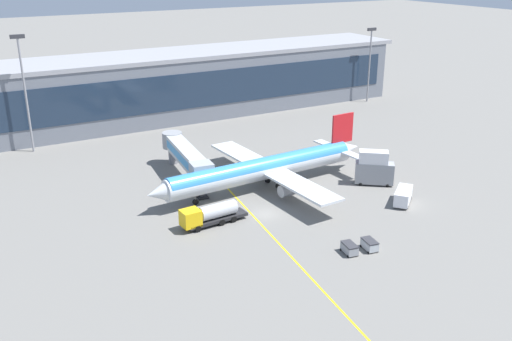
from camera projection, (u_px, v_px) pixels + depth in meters
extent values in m
plane|color=slate|center=(265.00, 214.00, 91.58)|extent=(700.00, 700.00, 0.00)
cube|color=yellow|center=(249.00, 212.00, 92.35)|extent=(10.60, 79.37, 0.01)
cube|color=slate|center=(56.00, 100.00, 131.57)|extent=(180.55, 18.90, 15.25)
cube|color=#1E2D42|center=(65.00, 106.00, 123.54)|extent=(175.13, 0.16, 8.54)
cube|color=#99999E|center=(52.00, 65.00, 128.70)|extent=(184.16, 19.28, 1.00)
cylinder|color=silver|center=(263.00, 170.00, 100.38)|extent=(37.25, 5.87, 3.74)
cylinder|color=#388CD1|center=(263.00, 168.00, 100.26)|extent=(36.50, 5.68, 3.59)
cone|color=silver|center=(158.00, 193.00, 90.36)|extent=(3.93, 3.76, 3.55)
cone|color=silver|center=(349.00, 148.00, 110.36)|extent=(4.66, 3.43, 3.18)
cube|color=red|center=(343.00, 128.00, 107.84)|extent=(4.87, 0.64, 5.60)
cube|color=silver|center=(353.00, 155.00, 106.10)|extent=(2.34, 6.08, 0.24)
cube|color=silver|center=(327.00, 144.00, 111.98)|extent=(2.34, 6.08, 0.24)
cube|color=silver|center=(303.00, 187.00, 93.63)|extent=(5.69, 15.83, 0.40)
cube|color=silver|center=(242.00, 154.00, 108.85)|extent=(5.69, 15.83, 0.40)
cylinder|color=#939399|center=(288.00, 190.00, 95.80)|extent=(2.99, 2.22, 2.05)
cylinder|color=#939399|center=(245.00, 166.00, 106.60)|extent=(2.99, 2.22, 2.05)
cylinder|color=black|center=(196.00, 202.00, 94.73)|extent=(1.02, 0.46, 1.00)
cylinder|color=slate|center=(195.00, 197.00, 94.43)|extent=(0.20, 0.20, 1.70)
cylinder|color=black|center=(278.00, 186.00, 101.26)|extent=(1.02, 0.46, 1.00)
cylinder|color=slate|center=(278.00, 182.00, 100.96)|extent=(0.20, 0.20, 1.70)
cylinder|color=black|center=(268.00, 180.00, 103.91)|extent=(1.02, 0.46, 1.00)
cylinder|color=slate|center=(268.00, 176.00, 103.61)|extent=(0.20, 0.20, 1.70)
cube|color=#B2B7BC|center=(186.00, 154.00, 104.04)|extent=(5.10, 19.10, 2.80)
cube|color=#2D84C6|center=(186.00, 154.00, 104.06)|extent=(4.88, 16.11, 1.54)
cube|color=#9EA3A8|center=(202.00, 171.00, 95.91)|extent=(3.94, 3.58, 2.94)
cylinder|color=#4C4C51|center=(202.00, 188.00, 97.01)|extent=(0.70, 0.70, 3.47)
cube|color=#262628|center=(203.00, 197.00, 97.57)|extent=(1.99, 1.99, 0.30)
cylinder|color=gray|center=(172.00, 140.00, 112.18)|extent=(3.90, 3.90, 3.08)
cylinder|color=gray|center=(173.00, 155.00, 113.29)|extent=(1.80, 1.80, 3.47)
cube|color=#232326|center=(216.00, 219.00, 88.16)|extent=(10.13, 3.08, 0.50)
cube|color=yellow|center=(191.00, 218.00, 85.50)|extent=(2.94, 2.66, 2.50)
cube|color=black|center=(183.00, 217.00, 84.69)|extent=(0.29, 2.31, 1.12)
cylinder|color=#B7BABF|center=(218.00, 210.00, 87.83)|extent=(6.12, 2.55, 2.20)
cylinder|color=black|center=(198.00, 229.00, 85.38)|extent=(1.02, 0.41, 1.00)
cylinder|color=black|center=(191.00, 223.00, 87.25)|extent=(1.02, 0.41, 1.00)
cylinder|color=black|center=(222.00, 222.00, 87.47)|extent=(1.02, 0.41, 1.00)
cylinder|color=black|center=(215.00, 217.00, 89.34)|extent=(1.02, 0.41, 1.00)
cylinder|color=black|center=(234.00, 219.00, 88.53)|extent=(1.02, 0.41, 1.00)
cylinder|color=black|center=(226.00, 214.00, 90.40)|extent=(1.02, 0.41, 1.00)
cube|color=gray|center=(374.00, 173.00, 102.72)|extent=(6.90, 6.16, 3.80)
cube|color=silver|center=(374.00, 157.00, 101.71)|extent=(5.48, 5.01, 2.20)
cylinder|color=black|center=(387.00, 181.00, 104.10)|extent=(0.63, 0.57, 0.60)
cylinder|color=black|center=(387.00, 186.00, 102.01)|extent=(0.63, 0.57, 0.60)
cylinder|color=black|center=(360.00, 180.00, 104.77)|extent=(0.63, 0.57, 0.60)
cylinder|color=black|center=(360.00, 184.00, 102.69)|extent=(0.63, 0.57, 0.60)
cube|color=white|center=(403.00, 196.00, 94.97)|extent=(5.96, 5.42, 2.20)
cube|color=black|center=(402.00, 197.00, 93.58)|extent=(2.88, 2.89, 0.66)
cylinder|color=black|center=(407.00, 207.00, 93.24)|extent=(0.62, 0.57, 0.60)
cylinder|color=black|center=(394.00, 205.00, 93.96)|extent=(0.62, 0.57, 0.60)
cylinder|color=black|center=(411.00, 198.00, 96.76)|extent=(0.62, 0.57, 0.60)
cylinder|color=black|center=(398.00, 196.00, 97.49)|extent=(0.62, 0.57, 0.60)
cube|color=gray|center=(349.00, 249.00, 79.17)|extent=(1.89, 2.80, 1.10)
cube|color=#333338|center=(350.00, 244.00, 78.92)|extent=(1.93, 2.86, 0.10)
cylinder|color=black|center=(341.00, 250.00, 80.04)|extent=(0.18, 0.37, 0.36)
cylinder|color=black|center=(350.00, 248.00, 80.52)|extent=(0.18, 0.37, 0.36)
cylinder|color=black|center=(348.00, 257.00, 78.21)|extent=(0.18, 0.37, 0.36)
cylinder|color=black|center=(358.00, 255.00, 78.70)|extent=(0.18, 0.37, 0.36)
cube|color=#B2B7BC|center=(369.00, 245.00, 80.21)|extent=(1.89, 2.80, 1.10)
cube|color=#333338|center=(370.00, 240.00, 79.96)|extent=(1.93, 2.86, 0.10)
cylinder|color=black|center=(361.00, 246.00, 81.07)|extent=(0.18, 0.37, 0.36)
cylinder|color=black|center=(370.00, 244.00, 81.56)|extent=(0.18, 0.37, 0.36)
cylinder|color=black|center=(368.00, 253.00, 79.25)|extent=(0.18, 0.37, 0.36)
cylinder|color=black|center=(378.00, 251.00, 79.73)|extent=(0.18, 0.37, 0.36)
cylinder|color=gray|center=(369.00, 67.00, 158.77)|extent=(0.44, 0.44, 19.65)
cube|color=#333338|center=(372.00, 29.00, 155.16)|extent=(2.80, 0.50, 0.80)
cylinder|color=gray|center=(26.00, 97.00, 116.71)|extent=(0.44, 0.44, 23.50)
cube|color=#333338|center=(17.00, 36.00, 112.42)|extent=(2.80, 0.50, 0.80)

